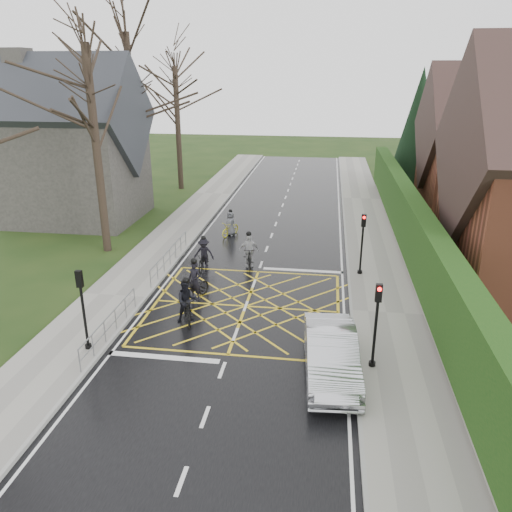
% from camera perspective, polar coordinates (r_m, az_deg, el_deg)
% --- Properties ---
extents(ground, '(120.00, 120.00, 0.00)m').
position_cam_1_polar(ground, '(21.92, -1.19, -5.77)').
color(ground, black).
rests_on(ground, ground).
extents(road, '(9.00, 80.00, 0.01)m').
position_cam_1_polar(road, '(21.92, -1.19, -5.76)').
color(road, black).
rests_on(road, ground).
extents(sidewalk_right, '(3.00, 80.00, 0.15)m').
position_cam_1_polar(sidewalk_right, '(21.82, 14.66, -6.40)').
color(sidewalk_right, gray).
rests_on(sidewalk_right, ground).
extents(sidewalk_left, '(3.00, 80.00, 0.15)m').
position_cam_1_polar(sidewalk_left, '(23.54, -15.80, -4.47)').
color(sidewalk_left, gray).
rests_on(sidewalk_left, ground).
extents(stone_wall, '(0.50, 38.00, 0.70)m').
position_cam_1_polar(stone_wall, '(27.42, 17.12, -0.38)').
color(stone_wall, slate).
rests_on(stone_wall, ground).
extents(hedge, '(0.90, 38.00, 2.80)m').
position_cam_1_polar(hedge, '(26.88, 17.51, 3.11)').
color(hedge, '#10350E').
rests_on(hedge, stone_wall).
extents(house_far, '(9.80, 8.80, 10.30)m').
position_cam_1_polar(house_far, '(39.47, 25.54, 10.79)').
color(house_far, brown).
rests_on(house_far, ground).
extents(conifer, '(4.60, 4.60, 10.00)m').
position_cam_1_polar(conifer, '(46.24, 18.02, 13.72)').
color(conifer, black).
rests_on(conifer, ground).
extents(church, '(8.80, 7.80, 11.00)m').
position_cam_1_polar(church, '(35.90, -20.19, 11.66)').
color(church, '#2D2B28').
rests_on(church, ground).
extents(tree_near, '(9.24, 9.24, 11.44)m').
position_cam_1_polar(tree_near, '(28.24, -18.25, 15.91)').
color(tree_near, black).
rests_on(tree_near, ground).
extents(tree_mid, '(10.08, 10.08, 12.48)m').
position_cam_1_polar(tree_mid, '(35.93, -14.17, 18.23)').
color(tree_mid, black).
rests_on(tree_mid, ground).
extents(tree_far, '(8.40, 8.40, 10.40)m').
position_cam_1_polar(tree_far, '(43.31, -9.06, 16.96)').
color(tree_far, black).
rests_on(tree_far, ground).
extents(railing_south, '(0.05, 5.04, 1.03)m').
position_cam_1_polar(railing_south, '(19.86, -16.37, -7.10)').
color(railing_south, slate).
rests_on(railing_south, ground).
extents(railing_north, '(0.05, 6.04, 1.03)m').
position_cam_1_polar(railing_north, '(26.24, -9.84, 0.34)').
color(railing_north, slate).
rests_on(railing_north, ground).
extents(traffic_light_ne, '(0.24, 0.31, 3.21)m').
position_cam_1_polar(traffic_light_ne, '(24.98, 12.00, 1.27)').
color(traffic_light_ne, black).
rests_on(traffic_light_ne, ground).
extents(traffic_light_se, '(0.24, 0.31, 3.21)m').
position_cam_1_polar(traffic_light_se, '(17.28, 13.51, -7.86)').
color(traffic_light_se, black).
rests_on(traffic_light_se, ground).
extents(traffic_light_sw, '(0.24, 0.31, 3.21)m').
position_cam_1_polar(traffic_light_sw, '(18.87, -19.10, -5.95)').
color(traffic_light_sw, black).
rests_on(traffic_light_sw, ground).
extents(cyclist_rear, '(1.46, 2.15, 1.98)m').
position_cam_1_polar(cyclist_rear, '(22.41, -7.04, -3.50)').
color(cyclist_rear, black).
rests_on(cyclist_rear, ground).
extents(cyclist_back, '(1.27, 2.01, 1.96)m').
position_cam_1_polar(cyclist_back, '(20.53, -7.92, -5.59)').
color(cyclist_back, black).
rests_on(cyclist_back, ground).
extents(cyclist_mid, '(1.06, 1.84, 1.79)m').
position_cam_1_polar(cyclist_mid, '(25.85, -6.00, -0.09)').
color(cyclist_mid, black).
rests_on(cyclist_mid, ground).
extents(cyclist_front, '(1.11, 2.00, 1.93)m').
position_cam_1_polar(cyclist_front, '(25.96, -0.85, 0.24)').
color(cyclist_front, black).
rests_on(cyclist_front, ground).
extents(cyclist_lead, '(1.21, 1.81, 1.67)m').
position_cam_1_polar(cyclist_lead, '(31.02, -2.93, 3.38)').
color(cyclist_lead, gold).
rests_on(cyclist_lead, ground).
extents(car, '(2.07, 4.94, 1.59)m').
position_cam_1_polar(car, '(17.16, 8.58, -11.04)').
color(car, silver).
rests_on(car, ground).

